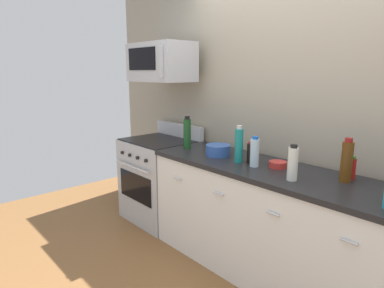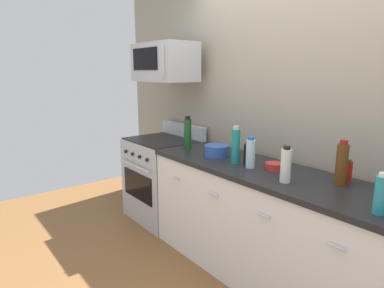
# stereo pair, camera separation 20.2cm
# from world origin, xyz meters

# --- Properties ---
(ground_plane) EXTENTS (6.33, 6.33, 0.00)m
(ground_plane) POSITION_xyz_m (0.00, 0.00, 0.00)
(ground_plane) COLOR brown
(back_wall) EXTENTS (5.28, 0.10, 2.70)m
(back_wall) POSITION_xyz_m (0.00, 0.41, 1.35)
(back_wall) COLOR #9E937F
(back_wall) RESTS_ON ground_plane
(counter_unit) EXTENTS (2.19, 0.66, 0.92)m
(counter_unit) POSITION_xyz_m (0.00, -0.00, 0.46)
(counter_unit) COLOR white
(counter_unit) RESTS_ON ground_plane
(range_oven) EXTENTS (0.76, 0.69, 1.07)m
(range_oven) POSITION_xyz_m (-1.47, 0.00, 0.47)
(range_oven) COLOR #B7BABF
(range_oven) RESTS_ON ground_plane
(microwave) EXTENTS (0.74, 0.44, 0.40)m
(microwave) POSITION_xyz_m (-1.47, 0.05, 1.75)
(microwave) COLOR #B7BABF
(bottle_sparkling_teal) EXTENTS (0.07, 0.07, 0.31)m
(bottle_sparkling_teal) POSITION_xyz_m (-0.29, -0.05, 1.07)
(bottle_sparkling_teal) COLOR #197F7A
(bottle_sparkling_teal) RESTS_ON countertop_slab
(bottle_water_clear) EXTENTS (0.07, 0.07, 0.24)m
(bottle_water_clear) POSITION_xyz_m (-0.12, -0.05, 1.04)
(bottle_water_clear) COLOR silver
(bottle_water_clear) RESTS_ON countertop_slab
(bottle_soy_sauce_dark) EXTENTS (0.05, 0.05, 0.18)m
(bottle_soy_sauce_dark) POSITION_xyz_m (-0.21, 0.00, 1.00)
(bottle_soy_sauce_dark) COLOR black
(bottle_soy_sauce_dark) RESTS_ON countertop_slab
(bottle_wine_green) EXTENTS (0.07, 0.07, 0.32)m
(bottle_wine_green) POSITION_xyz_m (-0.95, -0.04, 1.07)
(bottle_wine_green) COLOR #19471E
(bottle_wine_green) RESTS_ON countertop_slab
(bottle_vinegar_white) EXTENTS (0.07, 0.07, 0.25)m
(bottle_vinegar_white) POSITION_xyz_m (0.26, -0.13, 1.04)
(bottle_vinegar_white) COLOR silver
(bottle_vinegar_white) RESTS_ON countertop_slab
(bottle_hot_sauce_red) EXTENTS (0.05, 0.05, 0.16)m
(bottle_hot_sauce_red) POSITION_xyz_m (0.53, 0.20, 1.00)
(bottle_hot_sauce_red) COLOR #B21914
(bottle_hot_sauce_red) RESTS_ON countertop_slab
(bottle_wine_amber) EXTENTS (0.08, 0.08, 0.30)m
(bottle_wine_amber) POSITION_xyz_m (0.52, 0.11, 1.06)
(bottle_wine_amber) COLOR #59330F
(bottle_wine_amber) RESTS_ON countertop_slab
(bowl_red_small) EXTENTS (0.14, 0.14, 0.05)m
(bowl_red_small) POSITION_xyz_m (0.02, 0.06, 0.95)
(bowl_red_small) COLOR #B72D28
(bowl_red_small) RESTS_ON countertop_slab
(bowl_blue_mixing) EXTENTS (0.22, 0.22, 0.10)m
(bowl_blue_mixing) POSITION_xyz_m (-0.56, -0.02, 0.97)
(bowl_blue_mixing) COLOR #2D519E
(bowl_blue_mixing) RESTS_ON countertop_slab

